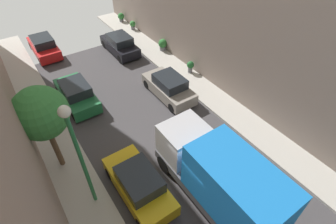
% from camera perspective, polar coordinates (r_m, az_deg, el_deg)
% --- Properties ---
extents(ground, '(32.00, 32.00, 0.00)m').
position_cam_1_polar(ground, '(13.44, 6.90, -15.09)').
color(ground, '#423F42').
extents(sidewalk_right, '(2.00, 44.00, 0.15)m').
position_cam_1_polar(sidewalk_right, '(16.05, 20.82, -5.52)').
color(sidewalk_right, '#B7B2A8').
rests_on(sidewalk_right, ground).
extents(parked_car_left_3, '(1.78, 4.20, 1.57)m').
position_cam_1_polar(parked_car_left_3, '(12.52, -6.39, -15.42)').
color(parked_car_left_3, gold).
rests_on(parked_car_left_3, ground).
extents(parked_car_left_4, '(1.78, 4.20, 1.57)m').
position_cam_1_polar(parked_car_left_4, '(18.07, -19.38, 3.78)').
color(parked_car_left_4, '#1E6638').
rests_on(parked_car_left_4, ground).
extents(parked_car_left_5, '(1.78, 4.20, 1.57)m').
position_cam_1_polar(parked_car_left_5, '(24.74, -25.52, 12.81)').
color(parked_car_left_5, red).
rests_on(parked_car_left_5, ground).
extents(parked_car_right_2, '(1.78, 4.20, 1.57)m').
position_cam_1_polar(parked_car_right_2, '(17.64, 0.18, 5.50)').
color(parked_car_right_2, gray).
rests_on(parked_car_right_2, ground).
extents(parked_car_right_3, '(1.78, 4.20, 1.57)m').
position_cam_1_polar(parked_car_right_3, '(23.11, -10.47, 14.30)').
color(parked_car_right_3, black).
rests_on(parked_car_right_3, ground).
extents(delivery_truck, '(2.26, 6.60, 3.38)m').
position_cam_1_polar(delivery_truck, '(11.54, 11.45, -14.12)').
color(delivery_truck, '#4C4C51').
rests_on(delivery_truck, ground).
extents(street_tree_0, '(2.43, 2.43, 4.75)m').
position_cam_1_polar(street_tree_0, '(12.50, -26.08, -0.32)').
color(street_tree_0, brown).
rests_on(street_tree_0, sidewalk_left).
extents(potted_plant_2, '(0.73, 0.73, 0.98)m').
position_cam_1_polar(potted_plant_2, '(22.89, -1.18, 14.61)').
color(potted_plant_2, slate).
rests_on(potted_plant_2, sidewalk_right).
extents(potted_plant_3, '(0.64, 0.64, 0.87)m').
position_cam_1_polar(potted_plant_3, '(28.77, -10.23, 19.82)').
color(potted_plant_3, slate).
rests_on(potted_plant_3, sidewalk_right).
extents(potted_plant_4, '(0.54, 0.54, 0.91)m').
position_cam_1_polar(potted_plant_4, '(19.95, 4.92, 10.00)').
color(potted_plant_4, slate).
rests_on(potted_plant_4, sidewalk_right).
extents(potted_plant_5, '(0.55, 0.55, 0.84)m').
position_cam_1_polar(potted_plant_5, '(26.84, -7.74, 18.42)').
color(potted_plant_5, slate).
rests_on(potted_plant_5, sidewalk_right).
extents(lamp_post, '(0.44, 0.44, 5.67)m').
position_cam_1_polar(lamp_post, '(10.23, -19.33, -7.16)').
color(lamp_post, '#26723F').
rests_on(lamp_post, sidewalk_left).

